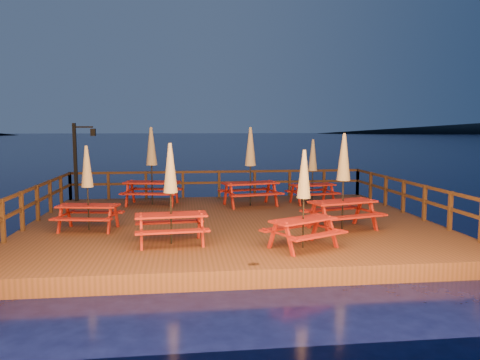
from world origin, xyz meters
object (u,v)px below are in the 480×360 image
(picnic_table_0, at_px, (250,165))
(picnic_table_2, at_px, (313,170))
(picnic_table_1, at_px, (343,180))
(lamp_post, at_px, (79,155))

(picnic_table_0, xyz_separation_m, picnic_table_2, (2.39, 0.27, -0.23))
(picnic_table_1, height_order, picnic_table_2, picnic_table_1)
(picnic_table_2, bearing_deg, picnic_table_1, -106.19)
(picnic_table_0, height_order, picnic_table_2, picnic_table_0)
(picnic_table_0, bearing_deg, picnic_table_1, -77.43)
(lamp_post, height_order, picnic_table_0, lamp_post)
(lamp_post, height_order, picnic_table_1, lamp_post)
(picnic_table_0, xyz_separation_m, picnic_table_1, (1.99, -4.24, -0.09))
(picnic_table_1, distance_m, picnic_table_2, 4.53)
(lamp_post, bearing_deg, picnic_table_2, -10.35)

